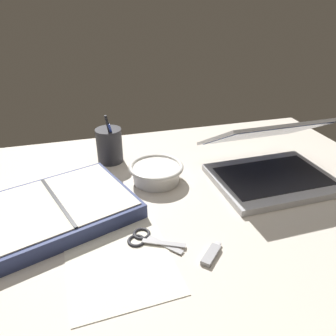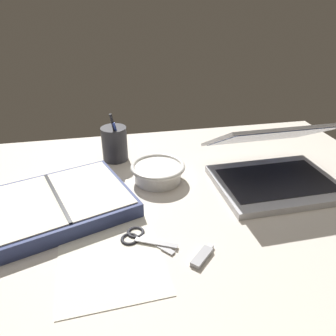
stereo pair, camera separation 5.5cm
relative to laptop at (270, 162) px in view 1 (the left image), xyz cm
name	(u,v)px [view 1 (the left image)]	position (x,y,z in cm)	size (l,w,h in cm)	color
desk_top	(160,216)	(-33.52, -7.50, -6.01)	(140.00, 100.00, 2.00)	beige
laptop	(270,162)	(0.00, 0.00, 0.00)	(32.59, 29.98, 18.85)	silver
bowl	(156,172)	(-30.67, 7.24, -2.27)	(15.09, 15.09, 4.87)	silver
pen_cup	(110,145)	(-41.44, 22.77, 0.35)	(7.79, 7.79, 15.76)	#28282D
planner	(59,208)	(-56.54, -2.11, -3.06)	(39.55, 35.13, 4.07)	navy
scissors	(145,239)	(-39.06, -16.30, -4.67)	(11.61, 10.35, 0.80)	#B7B7BC
paper_sheet_front	(117,254)	(-45.26, -18.98, -4.93)	(20.34, 28.36, 0.16)	silver
usb_drive	(211,254)	(-27.29, -24.62, -4.51)	(6.22, 6.23, 1.00)	#99999E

